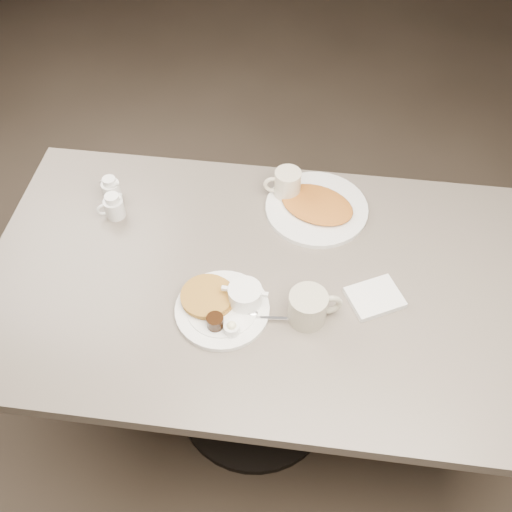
# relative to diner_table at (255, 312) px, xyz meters

# --- Properties ---
(room) EXTENTS (7.04, 8.04, 2.84)m
(room) POSITION_rel_diner_table_xyz_m (0.00, 0.00, 0.82)
(room) COLOR #4C3F33
(room) RESTS_ON ground
(diner_table) EXTENTS (1.50, 0.90, 0.75)m
(diner_table) POSITION_rel_diner_table_xyz_m (0.00, 0.00, 0.00)
(diner_table) COLOR slate
(diner_table) RESTS_ON ground
(main_plate) EXTENTS (0.31, 0.26, 0.07)m
(main_plate) POSITION_rel_diner_table_xyz_m (-0.07, -0.11, 0.19)
(main_plate) COLOR white
(main_plate) RESTS_ON diner_table
(coffee_mug_near) EXTENTS (0.15, 0.12, 0.09)m
(coffee_mug_near) POSITION_rel_diner_table_xyz_m (0.15, -0.11, 0.22)
(coffee_mug_near) COLOR #B9B49C
(coffee_mug_near) RESTS_ON diner_table
(napkin) EXTENTS (0.17, 0.16, 0.02)m
(napkin) POSITION_rel_diner_table_xyz_m (0.32, -0.03, 0.18)
(napkin) COLOR white
(napkin) RESTS_ON diner_table
(coffee_mug_far) EXTENTS (0.12, 0.09, 0.10)m
(coffee_mug_far) POSITION_rel_diner_table_xyz_m (0.05, 0.32, 0.22)
(coffee_mug_far) COLOR beige
(coffee_mug_far) RESTS_ON diner_table
(creamer_left) EXTENTS (0.08, 0.07, 0.08)m
(creamer_left) POSITION_rel_diner_table_xyz_m (-0.44, 0.18, 0.21)
(creamer_left) COLOR white
(creamer_left) RESTS_ON diner_table
(creamer_right) EXTENTS (0.08, 0.06, 0.08)m
(creamer_right) POSITION_rel_diner_table_xyz_m (-0.47, 0.25, 0.21)
(creamer_right) COLOR white
(creamer_right) RESTS_ON diner_table
(hash_plate) EXTENTS (0.40, 0.40, 0.04)m
(hash_plate) POSITION_rel_diner_table_xyz_m (0.15, 0.28, 0.18)
(hash_plate) COLOR white
(hash_plate) RESTS_ON diner_table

